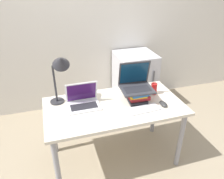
{
  "coord_description": "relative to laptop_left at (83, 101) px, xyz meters",
  "views": [
    {
      "loc": [
        -0.56,
        -1.39,
        1.87
      ],
      "look_at": [
        -0.02,
        0.36,
        0.89
      ],
      "focal_mm": 35.0,
      "sensor_mm": 36.0,
      "label": 1
    }
  ],
  "objects": [
    {
      "name": "mouse",
      "position": [
        0.76,
        -0.23,
        -0.03
      ],
      "size": [
        0.06,
        0.11,
        0.04
      ],
      "color": "#2D2D2D",
      "rests_on": "desk"
    },
    {
      "name": "wall_back",
      "position": [
        0.3,
        1.21,
        0.6
      ],
      "size": [
        8.0,
        0.05,
        2.7
      ],
      "color": "silver",
      "rests_on": "ground_plane"
    },
    {
      "name": "laptop_on_books",
      "position": [
        0.54,
        -0.04,
        0.13
      ],
      "size": [
        0.33,
        0.28,
        0.27
      ],
      "color": "#333338",
      "rests_on": "book_stack"
    },
    {
      "name": "mini_fridge",
      "position": [
        0.93,
        0.9,
        -0.33
      ],
      "size": [
        0.55,
        0.54,
        0.85
      ],
      "color": "silver",
      "rests_on": "ground_plane"
    },
    {
      "name": "wireless_keyboard",
      "position": [
        0.54,
        -0.24,
        -0.04
      ],
      "size": [
        0.32,
        0.15,
        0.01
      ],
      "color": "silver",
      "rests_on": "desk"
    },
    {
      "name": "soda_can",
      "position": [
        0.77,
        0.01,
        0.01
      ],
      "size": [
        0.07,
        0.07,
        0.12
      ],
      "color": "red",
      "rests_on": "desk"
    },
    {
      "name": "desk_lamp",
      "position": [
        -0.17,
        0.11,
        0.34
      ],
      "size": [
        0.23,
        0.2,
        0.53
      ],
      "color": "#28282D",
      "rests_on": "desk"
    },
    {
      "name": "laptop_left",
      "position": [
        0.0,
        0.0,
        0.0
      ],
      "size": [
        0.32,
        0.23,
        0.24
      ],
      "color": "silver",
      "rests_on": "desk"
    },
    {
      "name": "book_stack",
      "position": [
        0.54,
        -0.05,
        0.02
      ],
      "size": [
        0.22,
        0.28,
        0.13
      ],
      "color": "black",
      "rests_on": "desk"
    },
    {
      "name": "desk",
      "position": [
        0.3,
        -0.08,
        -0.13
      ],
      "size": [
        1.37,
        0.72,
        0.71
      ],
      "color": "beige",
      "rests_on": "ground_plane"
    }
  ]
}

